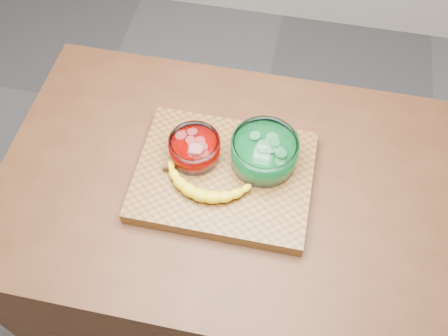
# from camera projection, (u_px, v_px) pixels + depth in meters

# --- Properties ---
(ground) EXTENTS (3.50, 3.50, 0.00)m
(ground) POSITION_uv_depth(u_px,v_px,m) (224.00, 293.00, 2.07)
(ground) COLOR #545459
(ground) RESTS_ON ground
(counter) EXTENTS (1.20, 0.80, 0.90)m
(counter) POSITION_uv_depth(u_px,v_px,m) (224.00, 249.00, 1.69)
(counter) COLOR #482815
(counter) RESTS_ON ground
(cutting_board) EXTENTS (0.45, 0.35, 0.04)m
(cutting_board) POSITION_uv_depth(u_px,v_px,m) (224.00, 176.00, 1.30)
(cutting_board) COLOR brown
(cutting_board) RESTS_ON counter
(bowl_red) EXTENTS (0.13, 0.13, 0.06)m
(bowl_red) POSITION_uv_depth(u_px,v_px,m) (195.00, 148.00, 1.28)
(bowl_red) COLOR white
(bowl_red) RESTS_ON cutting_board
(bowl_green) EXTENTS (0.17, 0.17, 0.08)m
(bowl_green) POSITION_uv_depth(u_px,v_px,m) (264.00, 152.00, 1.27)
(bowl_green) COLOR white
(bowl_green) RESTS_ON cutting_board
(banana) EXTENTS (0.26, 0.13, 0.04)m
(banana) POSITION_uv_depth(u_px,v_px,m) (206.00, 184.00, 1.24)
(banana) COLOR yellow
(banana) RESTS_ON cutting_board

